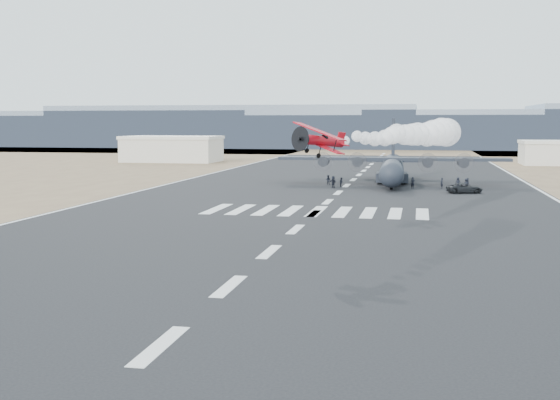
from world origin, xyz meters
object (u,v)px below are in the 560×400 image
(crew_b, at_px, (342,182))
(crew_c, at_px, (466,184))
(crew_e, at_px, (458,183))
(crew_f, at_px, (333,182))
(hangar_left, at_px, (172,149))
(crew_a, at_px, (413,183))
(transport_aircraft, at_px, (392,167))
(aerobatic_biplane, at_px, (321,140))
(crew_g, at_px, (442,183))
(support_vehicle, at_px, (465,188))
(crew_d, at_px, (468,183))
(crew_h, at_px, (328,180))

(crew_b, bearing_deg, crew_c, -101.69)
(crew_b, xyz_separation_m, crew_e, (18.04, 1.67, 0.08))
(crew_c, distance_m, crew_f, 20.41)
(hangar_left, height_order, crew_f, hangar_left)
(crew_a, bearing_deg, transport_aircraft, 128.96)
(aerobatic_biplane, distance_m, crew_c, 57.33)
(crew_a, xyz_separation_m, crew_g, (4.44, 0.63, -0.06))
(aerobatic_biplane, distance_m, transport_aircraft, 63.62)
(support_vehicle, distance_m, crew_d, 7.88)
(transport_aircraft, bearing_deg, crew_b, -133.52)
(crew_c, xyz_separation_m, crew_d, (0.34, 1.77, -0.04))
(crew_a, height_order, crew_f, crew_f)
(crew_b, relative_size, crew_e, 0.91)
(crew_e, bearing_deg, crew_c, 137.18)
(aerobatic_biplane, xyz_separation_m, transport_aircraft, (3.39, 63.25, -5.98))
(support_vehicle, height_order, crew_d, crew_d)
(crew_d, bearing_deg, crew_c, 166.90)
(crew_a, height_order, crew_g, crew_a)
(transport_aircraft, xyz_separation_m, crew_h, (-10.25, -4.93, -2.01))
(crew_b, bearing_deg, hangar_left, 27.05)
(crew_f, distance_m, crew_g, 16.86)
(crew_d, bearing_deg, crew_f, 97.50)
(crew_d, bearing_deg, crew_h, 83.14)
(hangar_left, relative_size, aerobatic_biplane, 4.57)
(aerobatic_biplane, distance_m, crew_a, 55.81)
(crew_d, relative_size, crew_f, 0.85)
(transport_aircraft, xyz_separation_m, crew_c, (11.57, -8.47, -1.98))
(crew_e, xyz_separation_m, crew_g, (-2.50, -0.97, -0.03))
(aerobatic_biplane, bearing_deg, crew_c, 93.56)
(crew_g, bearing_deg, crew_e, 89.74)
(crew_a, relative_size, crew_g, 1.07)
(hangar_left, bearing_deg, crew_d, -41.19)
(crew_c, relative_size, crew_e, 0.97)
(hangar_left, distance_m, crew_f, 82.82)
(crew_a, relative_size, crew_b, 1.14)
(support_vehicle, relative_size, crew_b, 3.28)
(transport_aircraft, bearing_deg, crew_d, -31.05)
(crew_h, bearing_deg, aerobatic_biplane, 99.80)
(hangar_left, bearing_deg, crew_e, -41.85)
(aerobatic_biplane, bearing_deg, support_vehicle, 92.42)
(transport_aircraft, bearing_deg, hangar_left, 135.18)
(aerobatic_biplane, xyz_separation_m, crew_c, (14.96, 54.77, -7.96))
(support_vehicle, height_order, crew_g, crew_g)
(crew_b, bearing_deg, transport_aircraft, -53.66)
(hangar_left, bearing_deg, crew_f, -52.53)
(hangar_left, distance_m, aerobatic_biplane, 131.23)
(aerobatic_biplane, height_order, transport_aircraft, transport_aircraft)
(crew_b, bearing_deg, crew_e, -96.50)
(crew_c, relative_size, crew_f, 0.89)
(crew_h, bearing_deg, transport_aircraft, -151.25)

